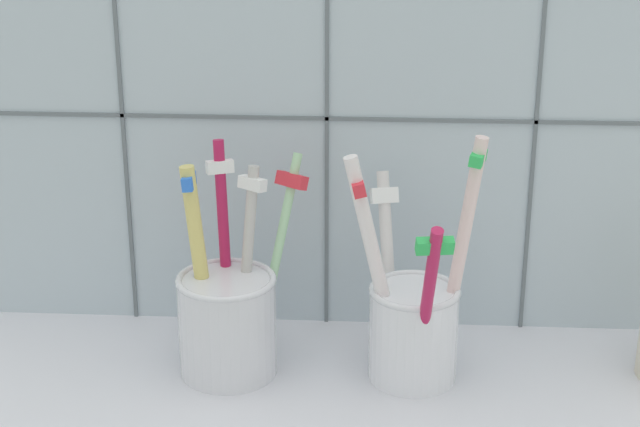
% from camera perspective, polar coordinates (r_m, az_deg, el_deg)
% --- Properties ---
extents(counter_slab, '(0.64, 0.22, 0.02)m').
position_cam_1_polar(counter_slab, '(0.77, -0.10, -10.34)').
color(counter_slab, silver).
rests_on(counter_slab, ground).
extents(tile_wall_back, '(0.64, 0.02, 0.45)m').
position_cam_1_polar(tile_wall_back, '(0.80, 0.43, 7.62)').
color(tile_wall_back, '#B2C1CC').
rests_on(tile_wall_back, ground).
extents(toothbrush_cup_left, '(0.10, 0.10, 0.17)m').
position_cam_1_polar(toothbrush_cup_left, '(0.77, -5.13, -5.63)').
color(toothbrush_cup_left, silver).
rests_on(toothbrush_cup_left, counter_slab).
extents(toothbrush_cup_right, '(0.10, 0.14, 0.19)m').
position_cam_1_polar(toothbrush_cup_right, '(0.76, 5.18, -5.91)').
color(toothbrush_cup_right, white).
rests_on(toothbrush_cup_right, counter_slab).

